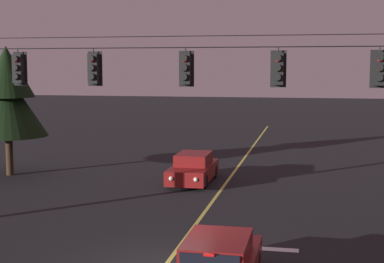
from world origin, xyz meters
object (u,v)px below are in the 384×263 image
(traffic_light_centre, at_px, (185,69))
(traffic_light_rightmost, at_px, (379,69))
(car_oncoming_lead, at_px, (193,169))
(traffic_light_leftmost, at_px, (18,69))
(traffic_light_left_inner, at_px, (93,69))
(traffic_light_right_inner, at_px, (278,69))
(tree_verge_near, at_px, (7,96))

(traffic_light_centre, distance_m, traffic_light_rightmost, 5.78)
(traffic_light_rightmost, distance_m, car_oncoming_lead, 12.55)
(traffic_light_centre, bearing_deg, traffic_light_rightmost, 0.00)
(traffic_light_leftmost, height_order, traffic_light_centre, same)
(traffic_light_left_inner, relative_size, traffic_light_centre, 1.00)
(traffic_light_left_inner, bearing_deg, traffic_light_centre, 0.00)
(traffic_light_leftmost, bearing_deg, traffic_light_right_inner, 0.00)
(traffic_light_centre, bearing_deg, traffic_light_leftmost, 180.00)
(traffic_light_leftmost, xyz_separation_m, car_oncoming_lead, (4.11, 8.97, -4.78))
(traffic_light_leftmost, relative_size, traffic_light_left_inner, 1.00)
(car_oncoming_lead, relative_size, tree_verge_near, 0.68)
(traffic_light_right_inner, bearing_deg, traffic_light_leftmost, 180.00)
(car_oncoming_lead, bearing_deg, traffic_light_left_inner, -99.27)
(traffic_light_rightmost, bearing_deg, car_oncoming_lead, 129.34)
(traffic_light_rightmost, height_order, tree_verge_near, tree_verge_near)
(traffic_light_leftmost, height_order, tree_verge_near, tree_verge_near)
(traffic_light_rightmost, bearing_deg, tree_verge_near, 152.24)
(traffic_light_leftmost, height_order, car_oncoming_lead, traffic_light_leftmost)
(traffic_light_centre, relative_size, traffic_light_rightmost, 1.00)
(traffic_light_leftmost, xyz_separation_m, tree_verge_near, (-5.42, 8.89, -1.39))
(traffic_light_centre, height_order, tree_verge_near, tree_verge_near)
(traffic_light_left_inner, xyz_separation_m, traffic_light_right_inner, (5.90, 0.00, 0.00))
(traffic_light_centre, bearing_deg, traffic_light_left_inner, 180.00)
(traffic_light_centre, distance_m, traffic_light_right_inner, 2.86)
(traffic_light_centre, bearing_deg, tree_verge_near, 141.32)
(traffic_light_left_inner, distance_m, traffic_light_right_inner, 5.90)
(traffic_light_rightmost, relative_size, car_oncoming_lead, 0.28)
(traffic_light_left_inner, relative_size, tree_verge_near, 0.19)
(traffic_light_left_inner, bearing_deg, traffic_light_right_inner, 0.00)
(traffic_light_right_inner, bearing_deg, tree_verge_near, 147.53)
(traffic_light_centre, xyz_separation_m, traffic_light_right_inner, (2.86, 0.00, 0.00))
(traffic_light_leftmost, xyz_separation_m, traffic_light_centre, (5.68, 0.00, 0.00))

